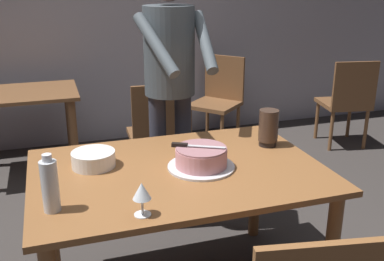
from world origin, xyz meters
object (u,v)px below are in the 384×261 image
object	(u,v)px
cake_on_platter	(201,158)
wine_glass_near	(142,192)
hurricane_lamp	(268,128)
main_dining_table	(178,188)
cake_knife	(187,145)
person_cutting_cake	(170,75)
background_table	(18,111)
background_chair_2	(347,100)
background_chair_3	(158,131)
background_chair_0	(218,97)
water_bottle	(50,185)
plate_stack	(94,159)

from	to	relation	value
cake_on_platter	wine_glass_near	world-z (taller)	wine_glass_near
wine_glass_near	hurricane_lamp	distance (m)	1.01
main_dining_table	cake_knife	size ratio (longest dim) A/B	5.81
cake_knife	wine_glass_near	world-z (taller)	wine_glass_near
cake_on_platter	person_cutting_cake	bearing A→B (deg)	86.55
cake_knife	cake_on_platter	bearing A→B (deg)	-27.65
cake_knife	background_table	xyz separation A→B (m)	(-0.90, 1.96, -0.29)
hurricane_lamp	background_chair_2	xyz separation A→B (m)	(1.67, 1.51, -0.37)
background_table	background_chair_3	bearing A→B (deg)	-31.35
background_chair_2	background_chair_3	xyz separation A→B (m)	(-2.03, -0.35, 0.00)
person_cutting_cake	cake_knife	bearing A→B (deg)	-98.74
cake_knife	background_chair_0	bearing A→B (deg)	64.94
background_chair_0	background_chair_3	world-z (taller)	same
hurricane_lamp	person_cutting_cake	xyz separation A→B (m)	(-0.42, 0.55, 0.22)
water_bottle	background_chair_3	bearing A→B (deg)	62.14
cake_knife	water_bottle	xyz separation A→B (m)	(-0.66, -0.26, -0.00)
wine_glass_near	background_chair_0	world-z (taller)	background_chair_0
background_chair_0	background_chair_3	size ratio (longest dim) A/B	1.00
plate_stack	background_chair_2	size ratio (longest dim) A/B	0.24
cake_knife	background_chair_2	xyz separation A→B (m)	(2.20, 1.66, -0.37)
water_bottle	background_chair_0	xyz separation A→B (m)	(1.67, 2.41, -0.37)
main_dining_table	background_table	distance (m)	2.14
person_cutting_cake	background_chair_2	xyz separation A→B (m)	(2.09, 0.96, -0.58)
hurricane_lamp	background_chair_2	bearing A→B (deg)	42.10
wine_glass_near	background_chair_2	size ratio (longest dim) A/B	0.16
hurricane_lamp	background_table	distance (m)	2.32
wine_glass_near	water_bottle	bearing A→B (deg)	156.41
hurricane_lamp	person_cutting_cake	world-z (taller)	person_cutting_cake
main_dining_table	cake_on_platter	world-z (taller)	cake_on_platter
cake_on_platter	background_chair_2	world-z (taller)	background_chair_2
cake_knife	background_chair_2	distance (m)	2.78
plate_stack	wine_glass_near	distance (m)	0.58
cake_knife	person_cutting_cake	world-z (taller)	person_cutting_cake
water_bottle	hurricane_lamp	xyz separation A→B (m)	(1.19, 0.41, -0.01)
background_chair_0	background_table	bearing A→B (deg)	-174.30
cake_knife	background_chair_0	xyz separation A→B (m)	(1.00, 2.15, -0.37)
plate_stack	person_cutting_cake	xyz separation A→B (m)	(0.56, 0.55, 0.29)
background_table	background_chair_2	world-z (taller)	background_chair_2
background_chair_0	background_chair_2	bearing A→B (deg)	-22.44
main_dining_table	wine_glass_near	distance (m)	0.52
hurricane_lamp	background_chair_0	bearing A→B (deg)	76.58
water_bottle	background_table	world-z (taller)	water_bottle
wine_glass_near	background_chair_3	distance (m)	1.82
water_bottle	person_cutting_cake	xyz separation A→B (m)	(0.77, 0.96, 0.21)
hurricane_lamp	background_chair_3	bearing A→B (deg)	107.36
background_chair_0	wine_glass_near	bearing A→B (deg)	-117.34
cake_knife	wine_glass_near	xyz separation A→B (m)	(-0.32, -0.41, -0.01)
water_bottle	background_table	size ratio (longest dim) A/B	0.25
main_dining_table	background_chair_2	xyz separation A→B (m)	(2.25, 1.66, -0.15)
plate_stack	background_chair_0	world-z (taller)	background_chair_0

